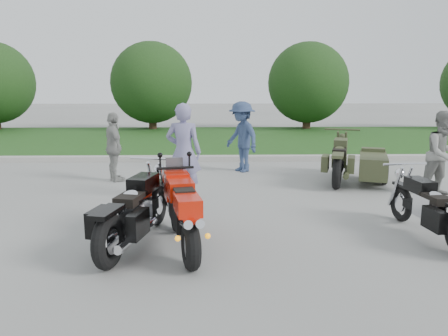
{
  "coord_description": "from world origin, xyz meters",
  "views": [
    {
      "loc": [
        -0.27,
        -6.34,
        2.23
      ],
      "look_at": [
        -0.09,
        0.89,
        0.8
      ],
      "focal_mm": 35.0,
      "sensor_mm": 36.0,
      "label": 1
    }
  ],
  "objects_px": {
    "sportbike_red": "(183,210)",
    "person_denim": "(242,137)",
    "cruiser_right": "(433,211)",
    "person_stripe": "(184,152)",
    "person_back": "(114,147)",
    "person_grey": "(443,154)",
    "cruiser_left": "(133,214)",
    "cruiser_sidecar": "(359,164)"
  },
  "relations": [
    {
      "from": "sportbike_red",
      "to": "person_denim",
      "type": "xyz_separation_m",
      "value": [
        1.13,
        5.26,
        0.32
      ]
    },
    {
      "from": "sportbike_red",
      "to": "cruiser_right",
      "type": "xyz_separation_m",
      "value": [
        3.55,
        0.33,
        -0.15
      ]
    },
    {
      "from": "person_stripe",
      "to": "person_back",
      "type": "xyz_separation_m",
      "value": [
        -1.68,
        1.65,
        -0.15
      ]
    },
    {
      "from": "person_grey",
      "to": "person_denim",
      "type": "height_order",
      "value": "person_denim"
    },
    {
      "from": "person_denim",
      "to": "cruiser_left",
      "type": "bearing_deg",
      "value": -52.36
    },
    {
      "from": "cruiser_left",
      "to": "person_grey",
      "type": "relative_size",
      "value": 1.39
    },
    {
      "from": "sportbike_red",
      "to": "person_stripe",
      "type": "relative_size",
      "value": 1.07
    },
    {
      "from": "person_grey",
      "to": "cruiser_sidecar",
      "type": "bearing_deg",
      "value": 125.34
    },
    {
      "from": "person_stripe",
      "to": "person_back",
      "type": "height_order",
      "value": "person_stripe"
    },
    {
      "from": "sportbike_red",
      "to": "person_denim",
      "type": "height_order",
      "value": "person_denim"
    },
    {
      "from": "cruiser_left",
      "to": "person_denim",
      "type": "relative_size",
      "value": 1.33
    },
    {
      "from": "cruiser_right",
      "to": "cruiser_sidecar",
      "type": "xyz_separation_m",
      "value": [
        0.11,
        3.57,
        0.02
      ]
    },
    {
      "from": "sportbike_red",
      "to": "person_stripe",
      "type": "distance_m",
      "value": 2.59
    },
    {
      "from": "sportbike_red",
      "to": "cruiser_sidecar",
      "type": "height_order",
      "value": "sportbike_red"
    },
    {
      "from": "person_back",
      "to": "cruiser_left",
      "type": "bearing_deg",
      "value": 167.13
    },
    {
      "from": "cruiser_right",
      "to": "person_stripe",
      "type": "xyz_separation_m",
      "value": [
        -3.69,
        2.24,
        0.52
      ]
    },
    {
      "from": "person_stripe",
      "to": "cruiser_right",
      "type": "bearing_deg",
      "value": 158.1
    },
    {
      "from": "cruiser_left",
      "to": "person_denim",
      "type": "bearing_deg",
      "value": 83.61
    },
    {
      "from": "cruiser_right",
      "to": "person_stripe",
      "type": "relative_size",
      "value": 1.13
    },
    {
      "from": "cruiser_left",
      "to": "cruiser_sidecar",
      "type": "height_order",
      "value": "cruiser_sidecar"
    },
    {
      "from": "cruiser_sidecar",
      "to": "person_denim",
      "type": "xyz_separation_m",
      "value": [
        -2.53,
        1.37,
        0.45
      ]
    },
    {
      "from": "person_grey",
      "to": "cruiser_right",
      "type": "bearing_deg",
      "value": -133.33
    },
    {
      "from": "cruiser_left",
      "to": "person_back",
      "type": "distance_m",
      "value": 4.24
    },
    {
      "from": "cruiser_left",
      "to": "person_grey",
      "type": "bearing_deg",
      "value": 38.18
    },
    {
      "from": "person_stripe",
      "to": "person_grey",
      "type": "distance_m",
      "value": 5.1
    },
    {
      "from": "cruiser_right",
      "to": "cruiser_left",
      "type": "bearing_deg",
      "value": 176.74
    },
    {
      "from": "sportbike_red",
      "to": "person_grey",
      "type": "relative_size",
      "value": 1.19
    },
    {
      "from": "cruiser_left",
      "to": "person_back",
      "type": "xyz_separation_m",
      "value": [
        -1.15,
        4.07,
        0.32
      ]
    },
    {
      "from": "person_back",
      "to": "person_stripe",
      "type": "bearing_deg",
      "value": -163.07
    },
    {
      "from": "cruiser_right",
      "to": "person_stripe",
      "type": "bearing_deg",
      "value": 143.01
    },
    {
      "from": "cruiser_sidecar",
      "to": "cruiser_right",
      "type": "bearing_deg",
      "value": -73.05
    },
    {
      "from": "person_denim",
      "to": "cruiser_right",
      "type": "bearing_deg",
      "value": -6.79
    },
    {
      "from": "cruiser_sidecar",
      "to": "person_stripe",
      "type": "distance_m",
      "value": 4.06
    },
    {
      "from": "person_denim",
      "to": "person_back",
      "type": "bearing_deg",
      "value": -103.4
    },
    {
      "from": "cruiser_left",
      "to": "cruiser_right",
      "type": "bearing_deg",
      "value": 15.6
    },
    {
      "from": "cruiser_right",
      "to": "person_back",
      "type": "relative_size",
      "value": 1.34
    },
    {
      "from": "cruiser_right",
      "to": "person_denim",
      "type": "bearing_deg",
      "value": 110.32
    },
    {
      "from": "person_stripe",
      "to": "person_back",
      "type": "relative_size",
      "value": 1.19
    },
    {
      "from": "person_grey",
      "to": "person_denim",
      "type": "relative_size",
      "value": 0.96
    },
    {
      "from": "person_grey",
      "to": "person_back",
      "type": "xyz_separation_m",
      "value": [
        -6.77,
        1.44,
        -0.06
      ]
    },
    {
      "from": "person_stripe",
      "to": "person_denim",
      "type": "height_order",
      "value": "person_stripe"
    },
    {
      "from": "sportbike_red",
      "to": "person_grey",
      "type": "xyz_separation_m",
      "value": [
        4.94,
        2.77,
        0.28
      ]
    }
  ]
}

